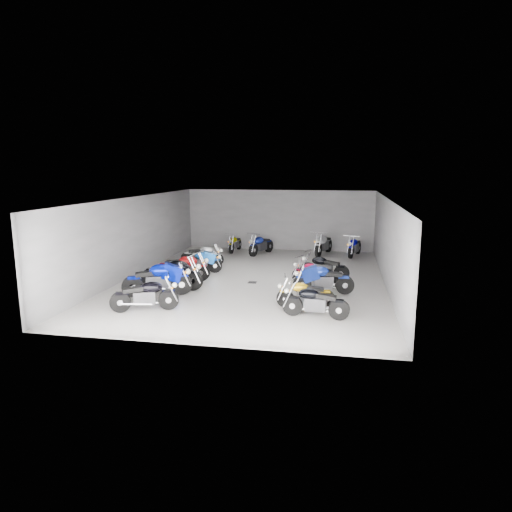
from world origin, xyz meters
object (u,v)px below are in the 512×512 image
Objects in this scene: drain_grate at (252,282)px; motorcycle_left_e at (199,262)px; motorcycle_back_e at (323,244)px; motorcycle_left_a at (145,295)px; motorcycle_left_c at (172,274)px; motorcycle_left_b at (158,280)px; motorcycle_right_b at (305,294)px; motorcycle_back_b at (235,243)px; motorcycle_left_f at (203,255)px; motorcycle_right_c at (323,280)px; motorcycle_right_d at (315,274)px; motorcycle_back_c at (261,245)px; motorcycle_right_e at (324,267)px; motorcycle_left_d at (183,267)px; motorcycle_back_f at (354,247)px; motorcycle_right_a at (315,302)px.

motorcycle_left_e reaches higher than drain_grate.
motorcycle_back_e is at bearing 69.03° from drain_grate.
motorcycle_left_a is 0.89× the size of motorcycle_back_e.
motorcycle_left_c is at bearing 161.19° from motorcycle_left_a.
motorcycle_left_b is 5.09m from motorcycle_right_b.
motorcycle_back_b is at bearing 155.11° from motorcycle_left_e.
motorcycle_left_b reaches higher than motorcycle_back_e.
motorcycle_right_c is at bearing 55.57° from motorcycle_left_f.
motorcycle_right_b is at bearing 78.14° from motorcycle_left_c.
motorcycle_left_a reaches higher than motorcycle_right_d.
motorcycle_back_c is at bearing 143.33° from motorcycle_left_b.
motorcycle_right_b is 3.98m from motorcycle_right_e.
motorcycle_back_f is at bearing 129.80° from motorcycle_left_d.
drain_grate is at bearing 119.68° from motorcycle_back_c.
motorcycle_back_c is (2.12, 8.25, -0.07)m from motorcycle_left_b.
motorcycle_left_e is at bearing 155.60° from drain_grate.
motorcycle_left_e is 5.03m from motorcycle_back_c.
motorcycle_back_b is at bearing 25.28° from motorcycle_right_c.
motorcycle_left_c reaches higher than motorcycle_back_c.
motorcycle_back_c is at bearing 148.00° from motorcycle_left_a.
motorcycle_left_b is at bearing 77.55° from motorcycle_right_b.
motorcycle_left_f is 7.67m from motorcycle_back_f.
motorcycle_right_e reaches higher than drain_grate.
motorcycle_left_f is (-0.27, 6.74, -0.02)m from motorcycle_left_a.
drain_grate is 0.17× the size of motorcycle_right_d.
motorcycle_back_e is at bearing -175.75° from motorcycle_back_b.
motorcycle_left_a is 1.72m from motorcycle_left_b.
drain_grate is at bearing 113.46° from motorcycle_back_b.
drain_grate is at bearing 44.00° from motorcycle_left_e.
motorcycle_right_b is at bearing 156.67° from motorcycle_right_c.
motorcycle_left_b is 8.52m from motorcycle_back_c.
motorcycle_right_a is at bearing -165.61° from motorcycle_right_e.
motorcycle_back_f is at bearing -18.42° from motorcycle_right_b.
motorcycle_left_c reaches higher than motorcycle_right_a.
motorcycle_right_a is at bearing 52.09° from motorcycle_left_d.
motorcycle_left_d is at bearing -176.47° from drain_grate.
motorcycle_left_e is at bearing 157.95° from motorcycle_left_a.
motorcycle_back_f is at bearing 117.58° from motorcycle_left_f.
motorcycle_right_b is at bearing -170.97° from motorcycle_right_e.
motorcycle_back_e is at bearing 8.01° from motorcycle_right_a.
drain_grate is 4.85m from motorcycle_left_a.
motorcycle_left_f is 3.79m from motorcycle_back_b.
motorcycle_back_c is (-3.31, 9.62, 0.03)m from motorcycle_right_a.
motorcycle_left_a is at bearing -22.13° from motorcycle_left_e.
motorcycle_left_d is at bearing -32.02° from motorcycle_left_e.
motorcycle_right_d is at bearing 91.62° from motorcycle_back_f.
motorcycle_left_c is 5.25m from motorcycle_right_d.
motorcycle_left_c is 1.06× the size of motorcycle_back_e.
motorcycle_left_d reaches higher than motorcycle_back_b.
motorcycle_left_b reaches higher than motorcycle_right_d.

